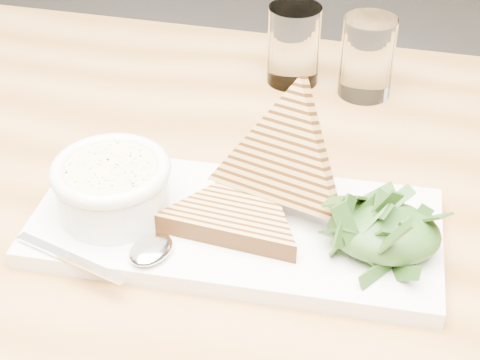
% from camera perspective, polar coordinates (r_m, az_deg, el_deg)
% --- Properties ---
extents(table_top, '(1.18, 0.81, 0.04)m').
position_cam_1_polar(table_top, '(0.75, 5.02, -3.54)').
color(table_top, '#AF7D45').
rests_on(table_top, ground).
extents(table_leg_bl, '(0.06, 0.06, 0.70)m').
position_cam_1_polar(table_leg_bl, '(1.38, -16.06, -3.22)').
color(table_leg_bl, '#AF7D45').
rests_on(table_leg_bl, ground).
extents(platter, '(0.39, 0.18, 0.02)m').
position_cam_1_polar(platter, '(0.70, -0.35, -3.66)').
color(platter, white).
rests_on(platter, table_top).
extents(soup_bowl, '(0.10, 0.10, 0.04)m').
position_cam_1_polar(soup_bowl, '(0.70, -9.79, -1.04)').
color(soup_bowl, white).
rests_on(soup_bowl, platter).
extents(soup, '(0.09, 0.09, 0.01)m').
position_cam_1_polar(soup, '(0.69, -10.01, 0.67)').
color(soup, beige).
rests_on(soup, soup_bowl).
extents(bowl_rim, '(0.11, 0.11, 0.01)m').
position_cam_1_polar(bowl_rim, '(0.69, -10.03, 0.80)').
color(bowl_rim, white).
rests_on(bowl_rim, soup_bowl).
extents(sandwich_flat, '(0.17, 0.17, 0.02)m').
position_cam_1_polar(sandwich_flat, '(0.69, -0.23, -2.56)').
color(sandwich_flat, tan).
rests_on(sandwich_flat, platter).
extents(sandwich_lean, '(0.19, 0.19, 0.18)m').
position_cam_1_polar(sandwich_lean, '(0.69, 3.40, 1.62)').
color(sandwich_lean, tan).
rests_on(sandwich_lean, sandwich_flat).
extents(salad_base, '(0.10, 0.08, 0.04)m').
position_cam_1_polar(salad_base, '(0.66, 11.10, -3.93)').
color(salad_base, black).
rests_on(salad_base, platter).
extents(arugula_pile, '(0.11, 0.10, 0.05)m').
position_cam_1_polar(arugula_pile, '(0.66, 11.18, -3.43)').
color(arugula_pile, '#3E6725').
rests_on(arugula_pile, platter).
extents(spoon_bowl, '(0.05, 0.06, 0.01)m').
position_cam_1_polar(spoon_bowl, '(0.66, -6.92, -5.36)').
color(spoon_bowl, silver).
rests_on(spoon_bowl, platter).
extents(spoon_handle, '(0.11, 0.04, 0.00)m').
position_cam_1_polar(spoon_handle, '(0.67, -13.07, -5.88)').
color(spoon_handle, silver).
rests_on(spoon_handle, platter).
extents(glass_near, '(0.07, 0.07, 0.10)m').
position_cam_1_polar(glass_near, '(0.94, 4.19, 10.41)').
color(glass_near, white).
rests_on(glass_near, table_top).
extents(glass_far, '(0.07, 0.07, 0.10)m').
position_cam_1_polar(glass_far, '(0.92, 9.84, 9.37)').
color(glass_far, white).
rests_on(glass_far, table_top).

